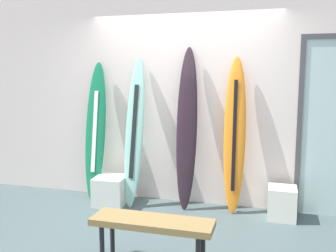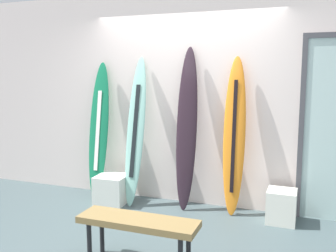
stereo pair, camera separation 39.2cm
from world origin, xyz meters
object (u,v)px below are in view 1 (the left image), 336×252
object	(u,v)px
display_block_center	(111,191)
surfboard_sunset	(235,136)
bench	(152,225)
display_block_left	(282,203)
surfboard_emerald	(95,131)
surfboard_seafoam	(134,131)
surfboard_charcoal	(187,128)

from	to	relation	value
display_block_center	surfboard_sunset	bearing A→B (deg)	7.29
bench	display_block_left	bearing A→B (deg)	52.42
surfboard_emerald	bench	size ratio (longest dim) A/B	1.72
surfboard_seafoam	display_block_center	size ratio (longest dim) A/B	4.69
surfboard_emerald	surfboard_charcoal	size ratio (longest dim) A/B	0.91
surfboard_emerald	display_block_left	size ratio (longest dim) A/B	4.88
surfboard_sunset	surfboard_seafoam	bearing A→B (deg)	-177.27
surfboard_sunset	surfboard_charcoal	bearing A→B (deg)	-178.75
surfboard_seafoam	surfboard_emerald	bearing A→B (deg)	175.62
surfboard_sunset	bench	world-z (taller)	surfboard_sunset
surfboard_seafoam	surfboard_charcoal	xyz separation A→B (m)	(0.69, 0.05, 0.06)
surfboard_emerald	surfboard_seafoam	world-z (taller)	surfboard_seafoam
surfboard_charcoal	display_block_center	world-z (taller)	surfboard_charcoal
bench	surfboard_sunset	bearing A→B (deg)	70.74
surfboard_seafoam	surfboard_charcoal	size ratio (longest dim) A/B	0.94
surfboard_charcoal	surfboard_seafoam	bearing A→B (deg)	-175.98
display_block_center	bench	size ratio (longest dim) A/B	0.38
surfboard_seafoam	display_block_center	world-z (taller)	surfboard_seafoam
surfboard_charcoal	display_block_left	size ratio (longest dim) A/B	5.36
surfboard_emerald	surfboard_seafoam	distance (m)	0.59
surfboard_charcoal	bench	xyz separation A→B (m)	(0.05, -1.58, -0.64)
bench	surfboard_charcoal	bearing A→B (deg)	91.70
display_block_center	bench	bearing A→B (deg)	-53.45
surfboard_sunset	surfboard_emerald	bearing A→B (deg)	-179.48
surfboard_sunset	display_block_left	size ratio (longest dim) A/B	5.03
surfboard_seafoam	display_block_left	size ratio (longest dim) A/B	5.06
surfboard_charcoal	surfboard_sunset	world-z (taller)	surfboard_charcoal
display_block_left	bench	world-z (taller)	bench
surfboard_emerald	bench	world-z (taller)	surfboard_emerald
surfboard_sunset	display_block_center	distance (m)	1.78
surfboard_charcoal	surfboard_sunset	xyz separation A→B (m)	(0.60, 0.01, -0.08)
surfboard_emerald	surfboard_seafoam	xyz separation A→B (m)	(0.59, -0.04, 0.03)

